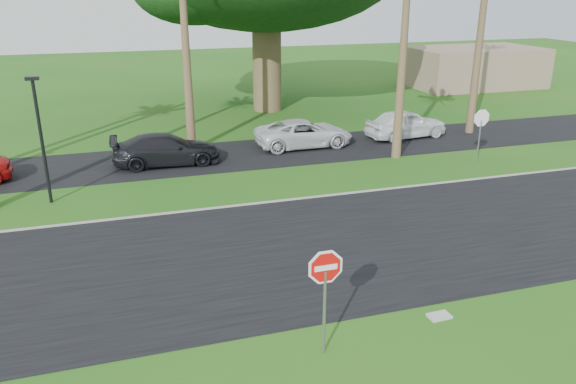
% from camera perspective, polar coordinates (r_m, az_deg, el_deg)
% --- Properties ---
extents(ground, '(120.00, 120.00, 0.00)m').
position_cam_1_polar(ground, '(15.15, -2.24, -9.83)').
color(ground, '#195415').
rests_on(ground, ground).
extents(road, '(120.00, 8.00, 0.02)m').
position_cam_1_polar(road, '(16.86, -4.01, -6.52)').
color(road, black).
rests_on(road, ground).
extents(parking_strip, '(120.00, 5.00, 0.02)m').
position_cam_1_polar(parking_strip, '(26.51, -9.27, 3.39)').
color(parking_strip, black).
rests_on(parking_strip, ground).
extents(curb, '(120.00, 0.12, 0.06)m').
position_cam_1_polar(curb, '(20.47, -6.63, -1.55)').
color(curb, gray).
rests_on(curb, ground).
extents(stop_sign_near, '(1.05, 0.07, 2.62)m').
position_cam_1_polar(stop_sign_near, '(11.92, 3.79, -9.01)').
color(stop_sign_near, gray).
rests_on(stop_sign_near, ground).
extents(stop_sign_far, '(1.05, 0.07, 2.62)m').
position_cam_1_polar(stop_sign_far, '(26.38, 18.99, 6.44)').
color(stop_sign_far, gray).
rests_on(stop_sign_far, ground).
extents(streetlight_right, '(0.45, 0.25, 4.64)m').
position_cam_1_polar(streetlight_right, '(21.92, -23.84, 5.51)').
color(streetlight_right, black).
rests_on(streetlight_right, ground).
extents(building_far, '(10.00, 6.00, 3.00)m').
position_cam_1_polar(building_far, '(47.74, 18.35, 11.97)').
color(building_far, gray).
rests_on(building_far, ground).
extents(car_dark, '(4.79, 2.02, 1.38)m').
position_cam_1_polar(car_dark, '(25.68, -12.27, 4.22)').
color(car_dark, black).
rests_on(car_dark, ground).
extents(car_minivan, '(4.86, 2.30, 1.34)m').
position_cam_1_polar(car_minivan, '(27.97, 1.63, 5.95)').
color(car_minivan, silver).
rests_on(car_minivan, ground).
extents(car_pickup, '(4.57, 2.33, 1.49)m').
position_cam_1_polar(car_pickup, '(30.27, 11.88, 6.78)').
color(car_pickup, white).
rests_on(car_pickup, ground).
extents(utility_slab, '(0.56, 0.37, 0.06)m').
position_cam_1_polar(utility_slab, '(14.46, 15.12, -12.07)').
color(utility_slab, '#A8A8A0').
rests_on(utility_slab, ground).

